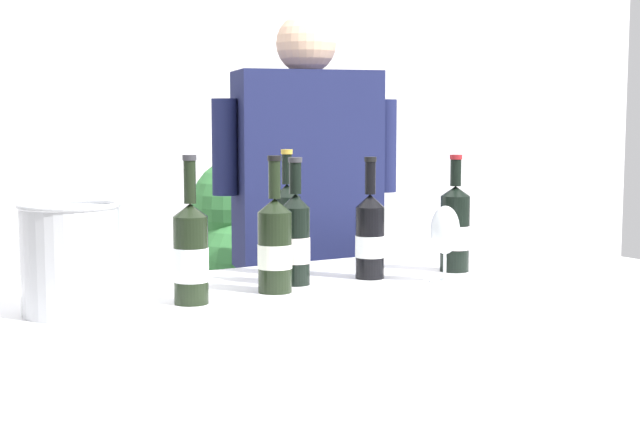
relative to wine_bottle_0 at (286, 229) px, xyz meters
name	(u,v)px	position (x,y,z in m)	size (l,w,h in m)	color
wall_back	(39,121)	(0.00, 2.41, 0.27)	(8.00, 0.10, 2.80)	white
wine_bottle_0	(286,229)	(0.00, 0.00, 0.00)	(0.07, 0.07, 0.32)	black
wine_bottle_1	(275,245)	(-0.15, -0.21, -0.01)	(0.08, 0.08, 0.32)	black
wine_bottle_2	(295,238)	(-0.06, -0.15, 0.00)	(0.07, 0.07, 0.31)	black
wine_bottle_3	(191,253)	(-0.37, -0.24, -0.01)	(0.08, 0.08, 0.33)	black
wine_bottle_4	(370,236)	(0.15, -0.17, -0.01)	(0.07, 0.07, 0.31)	black
wine_bottle_5	(456,229)	(0.41, -0.20, 0.00)	(0.08, 0.08, 0.31)	black
wine_glass	(445,233)	(0.28, -0.31, 0.00)	(0.08, 0.08, 0.19)	silver
ice_bucket	(70,258)	(-0.62, -0.21, 0.00)	(0.21, 0.21, 0.23)	silver
person_server	(307,292)	(0.35, 0.49, -0.28)	(0.59, 0.35, 1.74)	black
potted_shrub	(265,288)	(0.54, 1.13, -0.38)	(0.61, 0.57, 1.26)	brown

